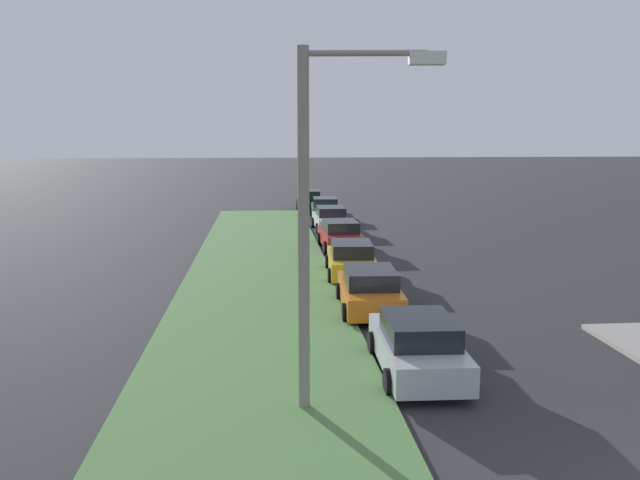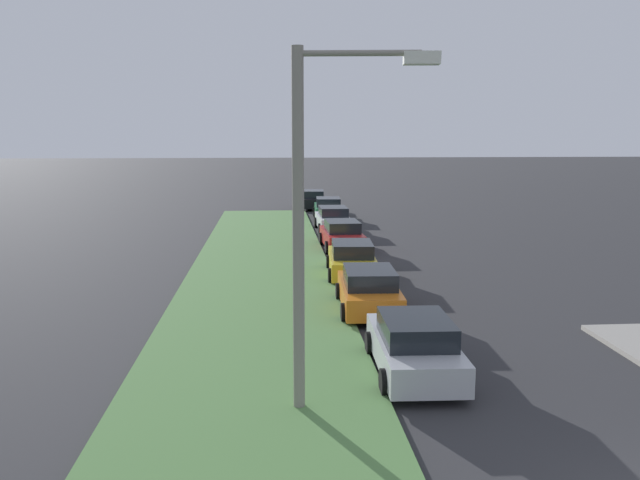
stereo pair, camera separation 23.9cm
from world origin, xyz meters
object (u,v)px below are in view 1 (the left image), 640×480
at_px(parked_car_orange, 370,290).
at_px(streetlight, 321,206).
at_px(parked_car_green, 325,208).
at_px(parked_car_black, 309,200).
at_px(parked_car_silver, 418,346).
at_px(parked_car_yellow, 351,260).
at_px(parked_car_white, 330,219).
at_px(parked_car_red, 340,235).

xyz_separation_m(parked_car_orange, streetlight, (-7.58, 2.28, 3.67)).
relative_size(parked_car_green, parked_car_black, 1.00).
height_order(parked_car_silver, parked_car_orange, same).
xyz_separation_m(parked_car_orange, parked_car_yellow, (5.22, -0.09, 0.00)).
xyz_separation_m(parked_car_white, streetlight, (-25.50, 2.81, 3.67)).
height_order(parked_car_white, streetlight, streetlight).
bearing_deg(parked_car_orange, parked_car_red, 0.52).
xyz_separation_m(parked_car_silver, parked_car_orange, (5.64, 0.25, 0.00)).
distance_m(parked_car_yellow, parked_car_red, 6.45).
relative_size(parked_car_yellow, parked_car_green, 1.00).
distance_m(parked_car_orange, parked_car_red, 11.67).
bearing_deg(parked_car_red, streetlight, 170.08).
distance_m(parked_car_green, parked_car_black, 5.95).
relative_size(parked_car_orange, parked_car_yellow, 0.99).
xyz_separation_m(parked_car_silver, parked_car_white, (23.56, -0.28, 0.00)).
bearing_deg(streetlight, parked_car_silver, -52.53).
distance_m(parked_car_silver, parked_car_orange, 5.65).
distance_m(parked_car_white, parked_car_green, 5.53).
relative_size(parked_car_red, streetlight, 0.58).
height_order(parked_car_green, streetlight, streetlight).
xyz_separation_m(parked_car_yellow, parked_car_red, (6.45, -0.30, 0.00)).
height_order(parked_car_white, parked_car_green, same).
bearing_deg(streetlight, parked_car_white, -6.29).
height_order(parked_car_yellow, parked_car_red, same).
relative_size(parked_car_orange, parked_car_black, 0.99).
relative_size(parked_car_silver, parked_car_orange, 0.99).
xyz_separation_m(parked_car_silver, parked_car_yellow, (10.86, 0.16, 0.00)).
bearing_deg(parked_car_green, parked_car_orange, -179.06).
distance_m(parked_car_orange, parked_car_green, 23.46).
height_order(parked_car_yellow, streetlight, streetlight).
bearing_deg(parked_car_silver, parked_car_orange, 4.21).
distance_m(parked_car_silver, parked_car_red, 17.31).
distance_m(parked_car_red, parked_car_green, 11.79).
bearing_deg(parked_car_white, parked_car_orange, 177.13).
distance_m(parked_car_black, streetlight, 37.20).
bearing_deg(parked_car_silver, parked_car_green, 0.71).
bearing_deg(parked_car_yellow, parked_car_white, 1.44).
bearing_deg(parked_car_green, parked_car_white, -179.31).
bearing_deg(parked_car_black, parked_car_silver, -176.43).
relative_size(parked_car_orange, parked_car_green, 1.00).
bearing_deg(streetlight, parked_car_orange, -16.74).
xyz_separation_m(parked_car_orange, parked_car_black, (29.36, -0.07, 0.00)).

